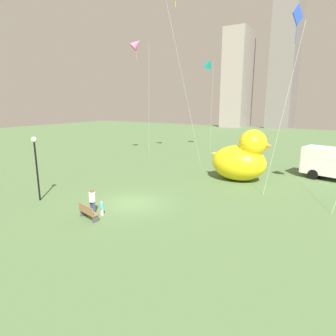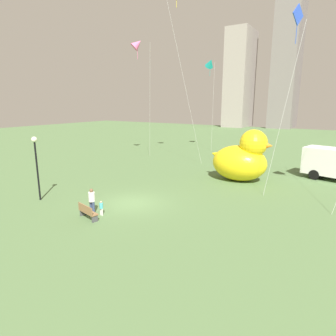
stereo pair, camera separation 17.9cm
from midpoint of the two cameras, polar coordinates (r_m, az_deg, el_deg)
ground_plane at (r=20.14m, az=-7.26°, el=-7.00°), size 140.00×140.00×0.00m
park_bench at (r=17.90m, az=-15.96°, el=-8.37°), size 1.63×0.81×0.90m
person_adult at (r=18.57m, az=-15.12°, el=-6.17°), size 0.40×0.40×1.61m
person_child at (r=18.24m, az=-13.32°, el=-7.67°), size 0.23×0.23×0.93m
giant_inflatable_duck at (r=26.14m, az=14.14°, el=1.78°), size 5.56×3.57×4.61m
lamppost at (r=21.84m, az=-25.07°, el=2.13°), size 0.39×0.39×4.55m
kite_teal at (r=41.67m, az=8.02°, el=19.96°), size 1.88×1.87×12.86m
kite_pink at (r=36.44m, az=-6.48°, el=23.29°), size 2.89×2.86×14.27m
kite_blue at (r=21.74m, az=23.94°, el=24.53°), size 1.69×1.97×12.80m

